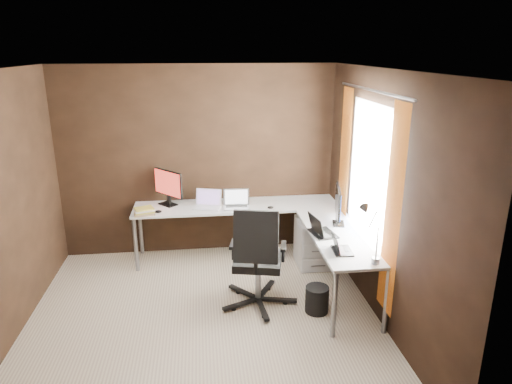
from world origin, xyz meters
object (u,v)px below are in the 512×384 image
(monitor_right, at_px, (338,204))
(laptop_white, at_px, (208,203))
(laptop_black_small, at_px, (340,248))
(office_chair, at_px, (258,277))
(book_stack, at_px, (144,211))
(laptop_silver, at_px, (237,203))
(desk_lamp, at_px, (369,226))
(monitor_left, at_px, (168,185))
(drawer_pedestal, at_px, (314,242))
(wastebasket, at_px, (317,299))
(laptop_black_big, at_px, (320,230))

(monitor_right, distance_m, laptop_white, 1.68)
(laptop_white, relative_size, laptop_black_small, 1.41)
(office_chair, bearing_deg, book_stack, 153.36)
(laptop_silver, relative_size, desk_lamp, 0.60)
(laptop_silver, bearing_deg, monitor_left, 168.86)
(monitor_right, height_order, laptop_black_small, monitor_right)
(drawer_pedestal, distance_m, wastebasket, 1.14)
(laptop_white, xyz_separation_m, office_chair, (0.49, -1.20, -0.44))
(wastebasket, bearing_deg, laptop_white, 127.76)
(laptop_white, height_order, desk_lamp, desk_lamp)
(monitor_left, xyz_separation_m, laptop_white, (0.50, -0.17, -0.21))
(book_stack, bearing_deg, laptop_white, 11.59)
(monitor_left, xyz_separation_m, office_chair, (0.99, -1.37, -0.65))
(office_chair, bearing_deg, laptop_black_small, -8.76)
(desk_lamp, bearing_deg, laptop_black_big, 91.78)
(monitor_right, bearing_deg, monitor_left, 77.58)
(laptop_white, bearing_deg, drawer_pedestal, 2.86)
(drawer_pedestal, bearing_deg, monitor_left, 165.38)
(laptop_silver, height_order, wastebasket, laptop_silver)
(monitor_left, relative_size, monitor_right, 0.87)
(laptop_white, relative_size, laptop_silver, 1.13)
(desk_lamp, relative_size, office_chair, 0.50)
(monitor_right, height_order, wastebasket, monitor_right)
(laptop_white, relative_size, desk_lamp, 0.68)
(monitor_right, relative_size, office_chair, 0.46)
(drawer_pedestal, height_order, desk_lamp, desk_lamp)
(monitor_right, bearing_deg, laptop_silver, 69.36)
(monitor_left, bearing_deg, book_stack, -82.80)
(drawer_pedestal, xyz_separation_m, laptop_black_small, (-0.05, -1.20, 0.47))
(laptop_white, xyz_separation_m, book_stack, (-0.78, -0.16, -0.01))
(wastebasket, bearing_deg, laptop_black_small, -27.77)
(laptop_silver, relative_size, laptop_black_big, 0.92)
(monitor_right, distance_m, office_chair, 1.25)
(drawer_pedestal, xyz_separation_m, laptop_white, (-1.33, 0.31, 0.48))
(wastebasket, bearing_deg, drawer_pedestal, 78.07)
(monitor_right, distance_m, laptop_black_big, 0.43)
(laptop_black_big, bearing_deg, laptop_black_small, 179.75)
(laptop_black_big, distance_m, desk_lamp, 0.80)
(monitor_left, bearing_deg, drawer_pedestal, 33.29)
(laptop_silver, xyz_separation_m, office_chair, (0.12, -1.16, -0.44))
(laptop_black_big, height_order, office_chair, office_chair)
(desk_lamp, relative_size, wastebasket, 2.00)
(monitor_left, bearing_deg, laptop_silver, 34.49)
(drawer_pedestal, bearing_deg, laptop_silver, 164.31)
(monitor_left, height_order, laptop_silver, monitor_left)
(laptop_white, bearing_deg, monitor_right, -12.06)
(laptop_white, bearing_deg, wastebasket, -36.25)
(laptop_silver, height_order, office_chair, office_chair)
(laptop_silver, bearing_deg, laptop_black_small, -55.90)
(desk_lamp, xyz_separation_m, office_chair, (-0.98, 0.54, -0.75))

